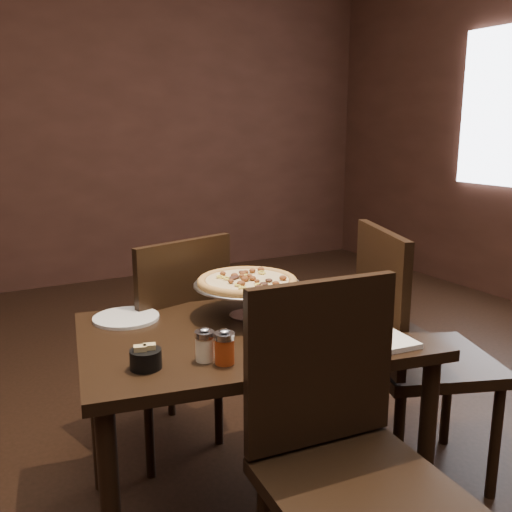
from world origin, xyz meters
TOP-DOWN VIEW (x-y plane):
  - room at (0.06, 0.03)m, footprint 6.04×7.04m
  - dining_table at (-0.03, 0.07)m, footprint 1.23×0.93m
  - pizza_stand at (0.03, 0.20)m, footprint 0.38×0.38m
  - parmesan_shaker at (-0.26, -0.09)m, footprint 0.06×0.06m
  - pepper_flake_shaker at (-0.22, -0.14)m, footprint 0.06×0.06m
  - packet_caddy at (-0.43, -0.06)m, footprint 0.09×0.09m
  - napkin_stack at (0.29, -0.25)m, footprint 0.17×0.17m
  - plate_left at (-0.36, 0.38)m, footprint 0.23×0.23m
  - plate_near at (0.07, -0.22)m, footprint 0.26×0.26m
  - serving_spatula at (0.10, 0.00)m, footprint 0.13×0.13m
  - chair_far at (-0.13, 0.59)m, footprint 0.54×0.54m
  - chair_near at (-0.03, -0.46)m, footprint 0.49×0.49m
  - chair_side at (0.62, -0.02)m, footprint 0.60×0.60m

SIDE VIEW (x-z plane):
  - chair_far at x=-0.13m, z-range 0.04..0.98m
  - chair_near at x=-0.03m, z-range 0.04..1.01m
  - chair_side at x=0.62m, z-range 0.05..1.05m
  - dining_table at x=-0.03m, z-range 0.26..0.95m
  - plate_left at x=-0.36m, z-range 0.69..0.71m
  - plate_near at x=0.07m, z-range 0.69..0.71m
  - napkin_stack at x=0.29m, z-range 0.69..0.71m
  - packet_caddy at x=-0.43m, z-range 0.69..0.76m
  - parmesan_shaker at x=-0.26m, z-range 0.69..0.79m
  - pepper_flake_shaker at x=-0.22m, z-range 0.69..0.80m
  - serving_spatula at x=0.10m, z-range 0.81..0.83m
  - pizza_stand at x=0.03m, z-range 0.74..0.90m
  - room at x=0.06m, z-range -0.02..2.82m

